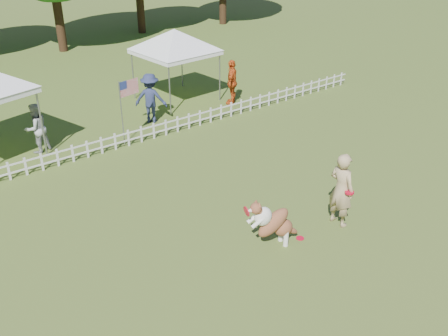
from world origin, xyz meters
The scene contains 10 objects.
ground centered at (0.00, 0.00, 0.00)m, with size 120.00×120.00×0.00m, color #44601E.
picket_fence centered at (0.00, 7.00, 0.30)m, with size 22.00×0.08×0.60m, color silver, non-canonical shape.
handler centered at (1.76, -0.58, 0.99)m, with size 0.73×0.48×1.99m, color tan.
dog centered at (-0.25, -0.29, 0.68)m, with size 1.31×0.44×1.36m, color brown, non-canonical shape.
frisbee_on_turf centered at (0.49, -0.48, 0.01)m, with size 0.20×0.20×0.02m, color red.
canopy_tent_right centered at (3.68, 10.01, 1.46)m, with size 2.82×2.82×2.92m, color white, non-canonical shape.
flag_pole centered at (-0.30, 7.22, 1.13)m, with size 0.87×0.09×2.26m, color gray, non-canonical shape.
spectator_a centered at (-2.83, 8.45, 0.84)m, with size 0.82×0.64×1.69m, color #A4A6AA.
spectator_b centered at (1.52, 8.45, 0.95)m, with size 1.22×0.70×1.89m, color #252C4F.
spectator_c centered at (5.22, 8.18, 0.93)m, with size 1.09×0.45×1.85m, color #C04816.
Camera 1 is at (-7.22, -7.37, 7.24)m, focal length 40.00 mm.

